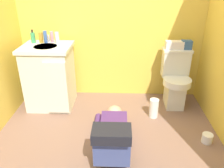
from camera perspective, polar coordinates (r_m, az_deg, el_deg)
name	(u,v)px	position (r m, az deg, el deg)	size (l,w,h in m)	color
ground_plane	(107,140)	(2.53, -1.24, -13.93)	(2.93, 3.10, 0.04)	#846251
wall_back	(111,9)	(3.06, -0.23, 18.36)	(2.59, 0.08, 2.40)	#E7C246
toilet	(175,79)	(3.06, 15.62, 1.13)	(0.36, 0.46, 0.75)	silver
vanity_cabinet	(50,76)	(3.02, -15.32, 1.90)	(0.60, 0.53, 0.82)	silver
faucet	(49,39)	(3.01, -15.61, 10.92)	(0.02, 0.02, 0.10)	silver
person_plumber	(113,135)	(2.28, 0.14, -12.63)	(0.39, 1.06, 0.52)	#512D6B
tissue_box	(174,45)	(2.99, 15.40, 9.43)	(0.22, 0.11, 0.10)	silver
toiletry_bag	(187,45)	(3.02, 18.21, 9.35)	(0.12, 0.09, 0.11)	#33598C
soap_dispenser	(33,38)	(3.05, -19.22, 10.97)	(0.06, 0.06, 0.17)	#3C995C
bottle_amber	(41,38)	(3.03, -17.42, 11.07)	(0.05, 0.05, 0.13)	gold
bottle_blue	(45,37)	(3.01, -16.41, 11.31)	(0.05, 0.05, 0.15)	#4169B3
bottle_pink	(52,37)	(3.00, -14.85, 11.36)	(0.04, 0.04, 0.14)	pink
bottle_clear	(57,38)	(2.95, -13.65, 11.25)	(0.05, 0.05, 0.14)	silver
paper_towel_roll	(154,108)	(2.84, 10.45, -6.00)	(0.11, 0.11, 0.24)	white
toilet_paper_roll	(207,138)	(2.64, 22.79, -12.44)	(0.11, 0.11, 0.10)	white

